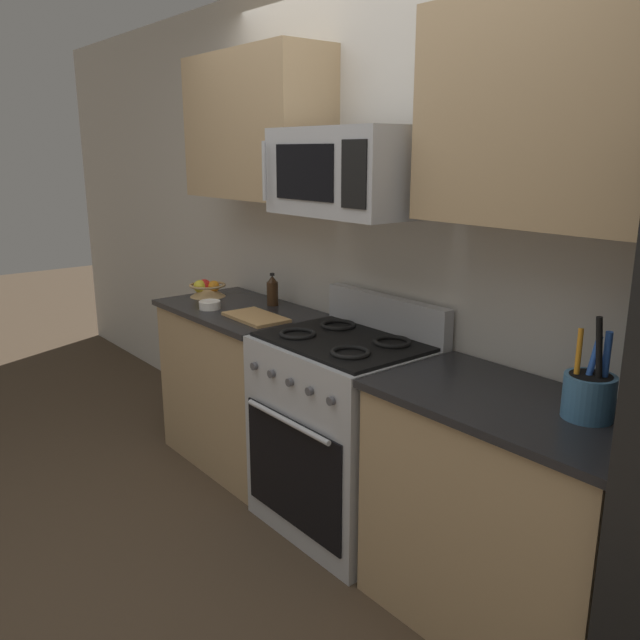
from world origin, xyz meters
name	(u,v)px	position (x,y,z in m)	size (l,w,h in m)	color
ground_plane	(235,572)	(0.00, 0.00, 0.00)	(16.00, 16.00, 0.00)	#473828
wall_back	(403,249)	(0.00, 0.97, 1.30)	(8.00, 0.10, 2.60)	beige
counter_left	(242,385)	(-0.88, 0.61, 0.46)	(0.97, 0.59, 0.91)	tan
range_oven	(343,432)	(0.00, 0.61, 0.47)	(0.76, 0.63, 1.09)	#B2B5BA
counter_right	(503,516)	(0.89, 0.61, 0.46)	(1.00, 0.59, 0.91)	tan
microwave	(350,172)	(0.00, 0.63, 1.66)	(0.69, 0.44, 0.36)	#B2B5BA
upper_cabinets_left	(256,127)	(-0.88, 0.75, 1.87)	(0.96, 0.34, 0.74)	tan
upper_cabinets_right	(562,111)	(0.89, 0.75, 1.87)	(0.99, 0.34, 0.74)	tan
utensil_crock	(589,394)	(1.13, 0.66, 0.99)	(0.16, 0.16, 0.35)	teal
fruit_basket	(207,289)	(-1.23, 0.61, 0.96)	(0.21, 0.21, 0.10)	tan
apple_loose	(207,288)	(-1.28, 0.63, 0.95)	(0.07, 0.07, 0.07)	red
cutting_board	(256,317)	(-0.61, 0.54, 0.92)	(0.35, 0.21, 0.02)	tan
bottle_soy	(272,291)	(-0.81, 0.78, 0.99)	(0.06, 0.06, 0.18)	#382314
prep_bowl	(210,305)	(-0.95, 0.46, 0.93)	(0.12, 0.12, 0.04)	white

